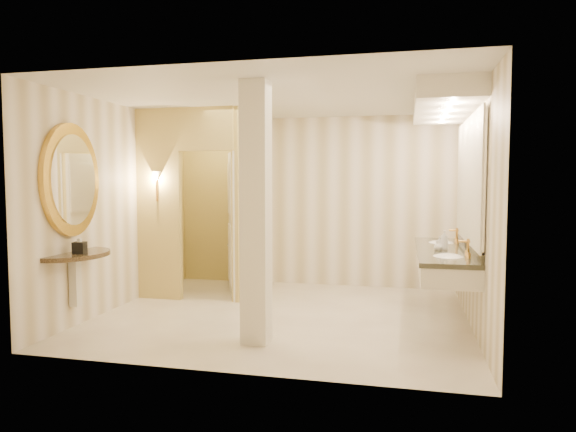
% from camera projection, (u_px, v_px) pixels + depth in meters
% --- Properties ---
extents(floor, '(4.50, 4.50, 0.00)m').
position_uv_depth(floor, '(283.00, 315.00, 6.46)').
color(floor, white).
rests_on(floor, ground).
extents(ceiling, '(4.50, 4.50, 0.00)m').
position_uv_depth(ceiling, '(283.00, 98.00, 6.27)').
color(ceiling, silver).
rests_on(ceiling, wall_back).
extents(wall_back, '(4.50, 0.02, 2.70)m').
position_uv_depth(wall_back, '(312.00, 202.00, 8.31)').
color(wall_back, white).
rests_on(wall_back, floor).
extents(wall_front, '(4.50, 0.02, 2.70)m').
position_uv_depth(wall_front, '(228.00, 220.00, 4.42)').
color(wall_front, white).
rests_on(wall_front, floor).
extents(wall_left, '(0.02, 4.00, 2.70)m').
position_uv_depth(wall_left, '(120.00, 206.00, 6.87)').
color(wall_left, white).
rests_on(wall_left, floor).
extents(wall_right, '(0.02, 4.00, 2.70)m').
position_uv_depth(wall_right, '(474.00, 211.00, 5.86)').
color(wall_right, white).
rests_on(wall_right, floor).
extents(toilet_closet, '(1.50, 1.55, 2.70)m').
position_uv_depth(toilet_closet, '(224.00, 201.00, 7.56)').
color(toilet_closet, '#D6C470').
rests_on(toilet_closet, floor).
extents(wall_sconce, '(0.14, 0.14, 0.42)m').
position_uv_depth(wall_sconce, '(157.00, 178.00, 7.19)').
color(wall_sconce, '#B7853A').
rests_on(wall_sconce, toilet_closet).
extents(vanity, '(0.75, 2.52, 2.09)m').
position_uv_depth(vanity, '(448.00, 186.00, 6.09)').
color(vanity, silver).
rests_on(vanity, floor).
extents(console_shelf, '(0.98, 0.98, 1.94)m').
position_uv_depth(console_shelf, '(71.00, 211.00, 5.82)').
color(console_shelf, black).
rests_on(console_shelf, floor).
extents(pillar, '(0.27, 0.27, 2.70)m').
position_uv_depth(pillar, '(256.00, 214.00, 5.28)').
color(pillar, silver).
rests_on(pillar, floor).
extents(tissue_box, '(0.15, 0.15, 0.13)m').
position_uv_depth(tissue_box, '(80.00, 248.00, 5.76)').
color(tissue_box, black).
rests_on(tissue_box, console_shelf).
extents(toilet, '(0.61, 0.80, 0.72)m').
position_uv_depth(toilet, '(240.00, 262.00, 8.37)').
color(toilet, white).
rests_on(toilet, floor).
extents(soap_bottle_a, '(0.09, 0.09, 0.15)m').
position_uv_depth(soap_bottle_a, '(439.00, 243.00, 6.14)').
color(soap_bottle_a, beige).
rests_on(soap_bottle_a, vanity).
extents(soap_bottle_b, '(0.12, 0.12, 0.12)m').
position_uv_depth(soap_bottle_b, '(438.00, 246.00, 5.97)').
color(soap_bottle_b, silver).
rests_on(soap_bottle_b, vanity).
extents(soap_bottle_c, '(0.11, 0.11, 0.23)m').
position_uv_depth(soap_bottle_c, '(444.00, 240.00, 6.02)').
color(soap_bottle_c, '#C6B28C').
rests_on(soap_bottle_c, vanity).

